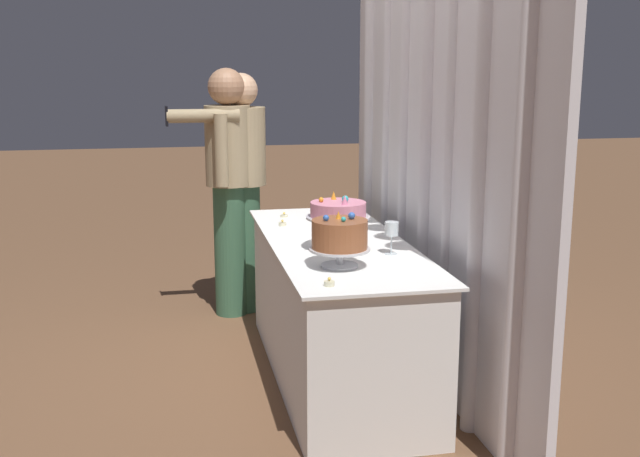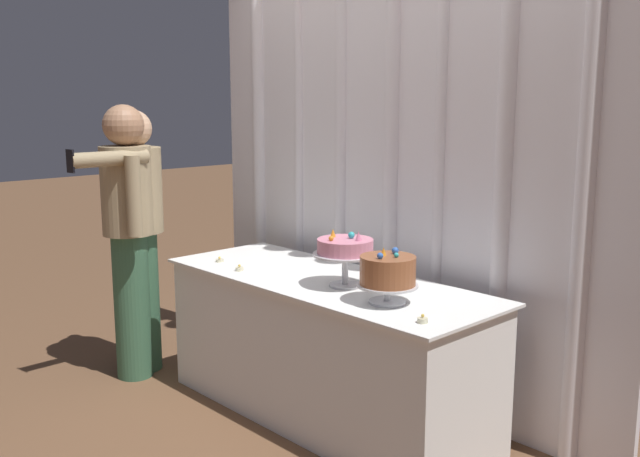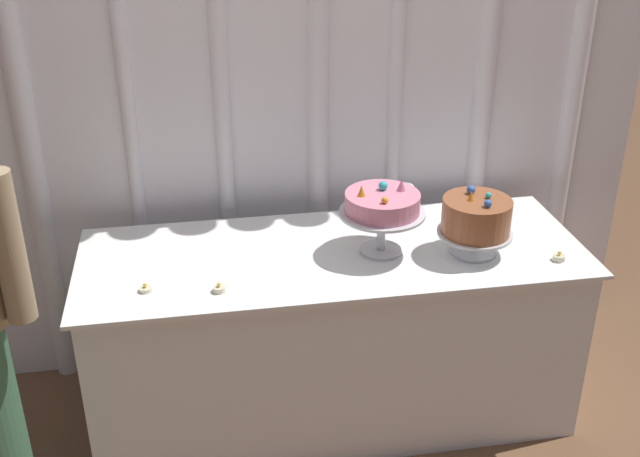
% 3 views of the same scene
% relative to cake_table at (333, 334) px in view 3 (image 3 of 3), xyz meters
% --- Properties ---
extents(ground_plane, '(24.00, 24.00, 0.00)m').
position_rel_cake_table_xyz_m(ground_plane, '(0.00, -0.10, -0.37)').
color(ground_plane, brown).
extents(draped_curtain, '(2.85, 0.20, 2.76)m').
position_rel_cake_table_xyz_m(draped_curtain, '(0.02, 0.48, 1.15)').
color(draped_curtain, white).
rests_on(draped_curtain, ground_plane).
extents(cake_table, '(1.89, 0.70, 0.75)m').
position_rel_cake_table_xyz_m(cake_table, '(0.00, 0.00, 0.00)').
color(cake_table, white).
rests_on(cake_table, ground_plane).
extents(cake_display_nearleft, '(0.32, 0.32, 0.28)m').
position_rel_cake_table_xyz_m(cake_display_nearleft, '(0.17, -0.03, 0.56)').
color(cake_display_nearleft, silver).
rests_on(cake_display_nearleft, cake_table).
extents(cake_display_nearright, '(0.28, 0.28, 0.25)m').
position_rel_cake_table_xyz_m(cake_display_nearright, '(0.51, -0.10, 0.51)').
color(cake_display_nearright, silver).
rests_on(cake_display_nearright, cake_table).
extents(wine_glass, '(0.07, 0.07, 0.16)m').
position_rel_cake_table_xyz_m(wine_glass, '(0.33, 0.20, 0.49)').
color(wine_glass, silver).
rests_on(wine_glass, cake_table).
extents(tealight_far_left, '(0.05, 0.05, 0.03)m').
position_rel_cake_table_xyz_m(tealight_far_left, '(-0.68, -0.17, 0.38)').
color(tealight_far_left, beige).
rests_on(tealight_far_left, cake_table).
extents(tealight_near_left, '(0.04, 0.04, 0.04)m').
position_rel_cake_table_xyz_m(tealight_near_left, '(-0.44, -0.22, 0.38)').
color(tealight_near_left, beige).
rests_on(tealight_near_left, cake_table).
extents(tealight_near_right, '(0.04, 0.04, 0.04)m').
position_rel_cake_table_xyz_m(tealight_near_right, '(0.80, -0.21, 0.38)').
color(tealight_near_right, beige).
rests_on(tealight_near_right, cake_table).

